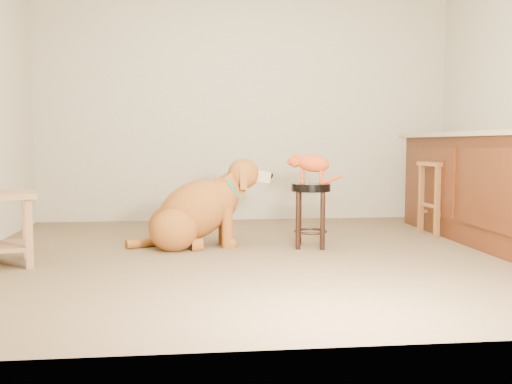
{
  "coord_description": "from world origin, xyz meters",
  "views": [
    {
      "loc": [
        -0.58,
        -4.24,
        0.84
      ],
      "look_at": [
        -0.07,
        0.32,
        0.45
      ],
      "focal_mm": 40.0,
      "sensor_mm": 36.0,
      "label": 1
    }
  ],
  "objects": [
    {
      "name": "room_shell",
      "position": [
        0.0,
        0.0,
        1.68
      ],
      "size": [
        4.54,
        4.04,
        2.62
      ],
      "color": "#B4AD91",
      "rests_on": "ground"
    },
    {
      "name": "cabinet_run",
      "position": [
        1.94,
        0.3,
        0.44
      ],
      "size": [
        0.7,
        2.56,
        0.94
      ],
      "color": "#4D230D",
      "rests_on": "ground"
    },
    {
      "name": "golden_retriever",
      "position": [
        -0.55,
        0.38,
        0.29
      ],
      "size": [
        1.21,
        0.62,
        0.77
      ],
      "rotation": [
        0.0,
        0.0,
        0.09
      ],
      "color": "brown",
      "rests_on": "ground"
    },
    {
      "name": "wood_stool",
      "position": [
        1.72,
        0.78,
        0.35
      ],
      "size": [
        0.4,
        0.4,
        0.67
      ],
      "rotation": [
        0.0,
        0.0,
        0.11
      ],
      "color": "brown",
      "rests_on": "ground"
    },
    {
      "name": "tabby_kitten",
      "position": [
        0.35,
        0.25,
        0.67
      ],
      "size": [
        0.46,
        0.19,
        0.28
      ],
      "rotation": [
        0.0,
        0.0,
        -0.23
      ],
      "color": "#A43910",
      "rests_on": "padded_stool"
    },
    {
      "name": "floor",
      "position": [
        0.0,
        0.0,
        0.0
      ],
      "size": [
        4.5,
        4.0,
        0.01
      ],
      "primitive_type": "cube",
      "color": "brown",
      "rests_on": "ground"
    },
    {
      "name": "padded_stool",
      "position": [
        0.36,
        0.25,
        0.37
      ],
      "size": [
        0.32,
        0.32,
        0.52
      ],
      "rotation": [
        0.0,
        0.0,
        -0.23
      ],
      "color": "black",
      "rests_on": "ground"
    }
  ]
}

